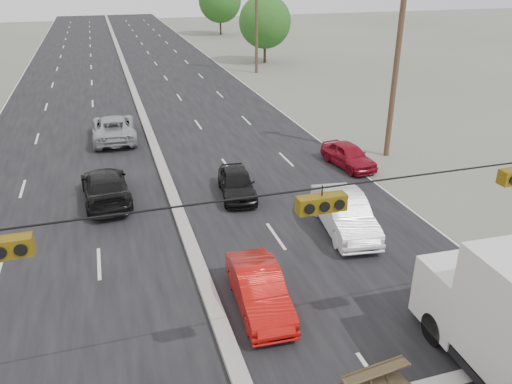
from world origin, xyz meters
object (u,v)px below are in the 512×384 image
Objects in this scene: utility_pole_right_b at (396,64)px; tree_right_far at (220,1)px; utility_pole_right_c at (256,19)px; oncoming_near at (105,187)px; queue_car_e at (348,155)px; queue_car_a at (237,183)px; tree_right_mid at (265,22)px; queue_car_b at (345,214)px; red_sedan at (259,290)px; oncoming_far at (114,128)px.

utility_pole_right_b is 55.11m from tree_right_far.
utility_pole_right_c is 31.06m from oncoming_near.
utility_pole_right_c is 30.20m from tree_right_far.
queue_car_a is at bearing -172.09° from queue_car_e.
utility_pole_right_b reaches higher than queue_car_e.
tree_right_far is (1.00, 25.00, 0.62)m from tree_right_mid.
queue_car_b reaches higher than queue_car_a.
queue_car_b is (-8.80, -37.34, -3.57)m from tree_right_mid.
queue_car_e is at bearing 179.49° from oncoming_near.
tree_right_far reaches higher than queue_car_b.
queue_car_e is (-2.90, -0.95, -4.47)m from utility_pole_right_b.
utility_pole_right_c is 1.40× the size of tree_right_mid.
utility_pole_right_c reaches higher than queue_car_e.
queue_car_a is (-12.08, -32.82, -3.69)m from tree_right_mid.
red_sedan reaches higher than queue_car_e.
utility_pole_right_c is (0.00, 25.00, 0.00)m from utility_pole_right_b.
tree_right_far reaches higher than red_sedan.
utility_pole_right_c is 38.06m from red_sedan.
queue_car_a is (-13.08, -57.82, -4.31)m from tree_right_far.
utility_pole_right_b is 16.99m from oncoming_far.
tree_right_mid is 36.51m from oncoming_near.
tree_right_mid is at bearing 72.41° from queue_car_e.
queue_car_e is 14.44m from oncoming_far.
oncoming_near is at bearing -108.49° from tree_right_far.
utility_pole_right_c is at bearing 78.00° from queue_car_a.
utility_pole_right_b reaches higher than red_sedan.
utility_pole_right_c is 26.50m from queue_car_e.
utility_pole_right_c reaches higher than tree_right_mid.
tree_right_mid reaches higher than queue_car_b.
queue_car_b is (-6.30, -7.34, -4.34)m from utility_pole_right_b.
tree_right_mid reaches higher than oncoming_near.
utility_pole_right_b is 25.00m from utility_pole_right_c.
queue_car_e is at bearing -96.38° from utility_pole_right_c.
queue_car_b reaches higher than red_sedan.
utility_pole_right_c is 1.23× the size of tree_right_far.
tree_right_mid is at bearing 84.32° from queue_car_b.
tree_right_mid reaches higher than queue_car_e.
tree_right_far reaches higher than queue_car_e.
utility_pole_right_c is 29.76m from queue_car_a.
queue_car_a is 5.97m from oncoming_near.
utility_pole_right_c is 33.23m from queue_car_b.
tree_right_far is 59.83m from oncoming_near.
utility_pole_right_b is 10.60m from queue_car_b.
utility_pole_right_b is at bearing 56.93° from queue_car_b.
oncoming_far is (-18.14, -47.55, -4.20)m from tree_right_far.
utility_pole_right_c is 2.49× the size of red_sedan.
queue_car_a is at bearing -110.20° from tree_right_mid.
queue_car_e is at bearing 22.61° from queue_car_a.
tree_right_far reaches higher than tree_right_mid.
utility_pole_right_b is 2.03× the size of oncoming_near.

